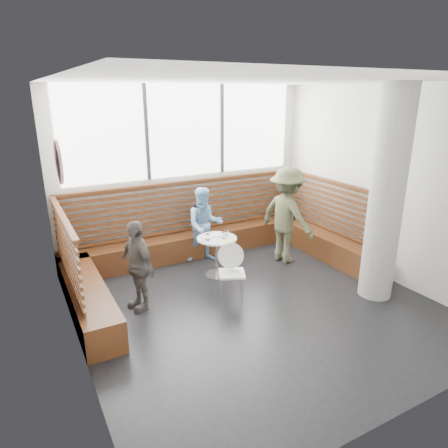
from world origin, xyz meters
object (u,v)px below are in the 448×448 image
adult_man (287,215)px  child_back (205,225)px  child_left (137,265)px  cafe_table (217,249)px  concrete_column (387,196)px  cafe_chair (230,267)px

adult_man → child_back: adult_man is taller
child_left → cafe_table: bearing=91.1°
concrete_column → child_back: bearing=125.4°
concrete_column → adult_man: 1.96m
concrete_column → cafe_table: bearing=136.3°
concrete_column → adult_man: concrete_column is taller
cafe_table → child_back: (0.11, 0.70, 0.21)m
cafe_chair → adult_man: 1.83m
child_left → cafe_chair: bearing=61.0°
concrete_column → cafe_table: size_ratio=4.56×
adult_man → child_left: 2.99m
cafe_table → cafe_chair: size_ratio=0.83×
adult_man → cafe_table: bearing=76.9°
child_back → concrete_column: bearing=-38.7°
cafe_chair → adult_man: size_ratio=0.47×
cafe_chair → adult_man: (1.62, 0.74, 0.40)m
cafe_chair → cafe_table: bearing=101.4°
concrete_column → cafe_chair: bearing=153.3°
child_left → child_back: bearing=110.3°
concrete_column → child_left: 3.78m
cafe_chair → child_left: 1.39m
concrete_column → child_left: size_ratio=2.37×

